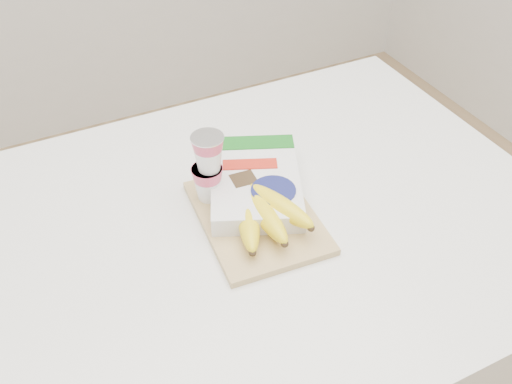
# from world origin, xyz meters

# --- Properties ---
(room) EXTENTS (4.00, 4.00, 4.00)m
(room) POSITION_xyz_m (0.00, 0.00, 1.35)
(room) COLOR tan
(room) RESTS_ON ground
(table) EXTENTS (1.34, 0.90, 1.01)m
(table) POSITION_xyz_m (0.00, 0.00, 0.50)
(table) COLOR silver
(table) RESTS_ON ground
(cutting_board) EXTENTS (0.23, 0.30, 0.01)m
(cutting_board) POSITION_xyz_m (0.07, -0.00, 1.01)
(cutting_board) COLOR tan
(cutting_board) RESTS_ON table
(bananas) EXTENTS (0.16, 0.21, 0.07)m
(bananas) POSITION_xyz_m (0.07, -0.02, 1.05)
(bananas) COLOR #382816
(bananas) RESTS_ON cutting_board
(yogurt_stack) EXTENTS (0.07, 0.07, 0.15)m
(yogurt_stack) POSITION_xyz_m (0.01, 0.08, 1.10)
(yogurt_stack) COLOR white
(yogurt_stack) RESTS_ON cutting_board
(cereal_box) EXTENTS (0.26, 0.31, 0.06)m
(cereal_box) POSITION_xyz_m (0.10, 0.06, 1.04)
(cereal_box) COLOR white
(cereal_box) RESTS_ON table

